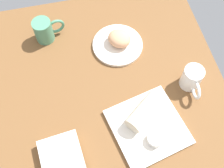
{
  "coord_description": "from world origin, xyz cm",
  "views": [
    {
      "loc": [
        -43.87,
        11.04,
        103.67
      ],
      "look_at": [
        5.05,
        0.02,
        7.0
      ],
      "focal_mm": 44.88,
      "sensor_mm": 36.0,
      "label": 1
    }
  ],
  "objects_px": {
    "book_stack": "(62,161)",
    "coffee_mug": "(192,79)",
    "breakfast_wrap": "(144,112)",
    "sauce_cup": "(155,139)",
    "round_plate": "(118,45)",
    "scone_pastry": "(119,38)",
    "second_mug": "(45,30)",
    "square_plate": "(148,127)"
  },
  "relations": [
    {
      "from": "book_stack",
      "to": "coffee_mug",
      "type": "xyz_separation_m",
      "value": [
        0.19,
        -0.54,
        0.03
      ]
    },
    {
      "from": "breakfast_wrap",
      "to": "second_mug",
      "type": "xyz_separation_m",
      "value": [
        0.45,
        0.31,
        0.0
      ]
    },
    {
      "from": "square_plate",
      "to": "book_stack",
      "type": "distance_m",
      "value": 0.33
    },
    {
      "from": "breakfast_wrap",
      "to": "coffee_mug",
      "type": "relative_size",
      "value": 1.14
    },
    {
      "from": "breakfast_wrap",
      "to": "book_stack",
      "type": "bearing_deg",
      "value": -110.56
    },
    {
      "from": "scone_pastry",
      "to": "breakfast_wrap",
      "type": "bearing_deg",
      "value": -178.49
    },
    {
      "from": "sauce_cup",
      "to": "book_stack",
      "type": "distance_m",
      "value": 0.33
    },
    {
      "from": "round_plate",
      "to": "second_mug",
      "type": "distance_m",
      "value": 0.32
    },
    {
      "from": "square_plate",
      "to": "breakfast_wrap",
      "type": "xyz_separation_m",
      "value": [
        0.04,
        0.01,
        0.04
      ]
    },
    {
      "from": "scone_pastry",
      "to": "breakfast_wrap",
      "type": "distance_m",
      "value": 0.34
    },
    {
      "from": "scone_pastry",
      "to": "book_stack",
      "type": "height_order",
      "value": "scone_pastry"
    },
    {
      "from": "sauce_cup",
      "to": "coffee_mug",
      "type": "relative_size",
      "value": 0.44
    },
    {
      "from": "scone_pastry",
      "to": "coffee_mug",
      "type": "distance_m",
      "value": 0.34
    },
    {
      "from": "breakfast_wrap",
      "to": "book_stack",
      "type": "distance_m",
      "value": 0.34
    },
    {
      "from": "round_plate",
      "to": "coffee_mug",
      "type": "bearing_deg",
      "value": -136.33
    },
    {
      "from": "book_stack",
      "to": "square_plate",
      "type": "bearing_deg",
      "value": -80.32
    },
    {
      "from": "round_plate",
      "to": "scone_pastry",
      "type": "distance_m",
      "value": 0.04
    },
    {
      "from": "sauce_cup",
      "to": "breakfast_wrap",
      "type": "xyz_separation_m",
      "value": [
        0.1,
        0.02,
        0.02
      ]
    },
    {
      "from": "second_mug",
      "to": "scone_pastry",
      "type": "bearing_deg",
      "value": -109.16
    },
    {
      "from": "book_stack",
      "to": "coffee_mug",
      "type": "relative_size",
      "value": 1.44
    },
    {
      "from": "round_plate",
      "to": "sauce_cup",
      "type": "bearing_deg",
      "value": -175.68
    },
    {
      "from": "sauce_cup",
      "to": "book_stack",
      "type": "bearing_deg",
      "value": 89.91
    },
    {
      "from": "round_plate",
      "to": "second_mug",
      "type": "relative_size",
      "value": 1.62
    },
    {
      "from": "round_plate",
      "to": "second_mug",
      "type": "height_order",
      "value": "second_mug"
    },
    {
      "from": "square_plate",
      "to": "breakfast_wrap",
      "type": "distance_m",
      "value": 0.06
    },
    {
      "from": "second_mug",
      "to": "book_stack",
      "type": "bearing_deg",
      "value": 179.05
    },
    {
      "from": "round_plate",
      "to": "sauce_cup",
      "type": "height_order",
      "value": "sauce_cup"
    },
    {
      "from": "round_plate",
      "to": "square_plate",
      "type": "relative_size",
      "value": 0.85
    },
    {
      "from": "sauce_cup",
      "to": "scone_pastry",
      "type": "bearing_deg",
      "value": 3.17
    },
    {
      "from": "square_plate",
      "to": "coffee_mug",
      "type": "bearing_deg",
      "value": -57.24
    },
    {
      "from": "scone_pastry",
      "to": "square_plate",
      "type": "relative_size",
      "value": 0.39
    },
    {
      "from": "breakfast_wrap",
      "to": "second_mug",
      "type": "bearing_deg",
      "value": 176.59
    },
    {
      "from": "sauce_cup",
      "to": "second_mug",
      "type": "bearing_deg",
      "value": 30.62
    },
    {
      "from": "square_plate",
      "to": "book_stack",
      "type": "height_order",
      "value": "book_stack"
    },
    {
      "from": "square_plate",
      "to": "second_mug",
      "type": "xyz_separation_m",
      "value": [
        0.49,
        0.32,
        0.04
      ]
    },
    {
      "from": "round_plate",
      "to": "breakfast_wrap",
      "type": "bearing_deg",
      "value": -177.01
    },
    {
      "from": "round_plate",
      "to": "coffee_mug",
      "type": "distance_m",
      "value": 0.34
    },
    {
      "from": "round_plate",
      "to": "book_stack",
      "type": "distance_m",
      "value": 0.53
    },
    {
      "from": "scone_pastry",
      "to": "book_stack",
      "type": "xyz_separation_m",
      "value": [
        -0.44,
        0.31,
        -0.02
      ]
    },
    {
      "from": "square_plate",
      "to": "coffee_mug",
      "type": "distance_m",
      "value": 0.25
    },
    {
      "from": "book_stack",
      "to": "breakfast_wrap",
      "type": "bearing_deg",
      "value": -72.52
    },
    {
      "from": "square_plate",
      "to": "second_mug",
      "type": "distance_m",
      "value": 0.59
    }
  ]
}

